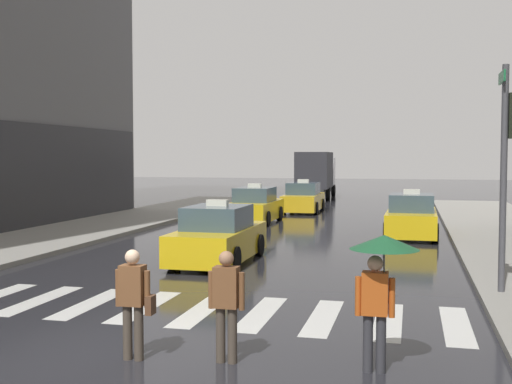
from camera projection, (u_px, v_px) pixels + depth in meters
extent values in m
plane|color=#26262B|center=(102.00, 354.00, 9.73)|extent=(160.00, 160.00, 0.00)
cube|color=silver|center=(39.00, 300.00, 13.35)|extent=(0.50, 2.80, 0.01)
cube|color=silver|center=(91.00, 303.00, 13.07)|extent=(0.50, 2.80, 0.01)
cube|color=silver|center=(145.00, 306.00, 12.78)|extent=(0.50, 2.80, 0.01)
cube|color=silver|center=(202.00, 310.00, 12.50)|extent=(0.50, 2.80, 0.01)
cube|color=silver|center=(261.00, 313.00, 12.21)|extent=(0.50, 2.80, 0.01)
cube|color=silver|center=(323.00, 317.00, 11.93)|extent=(0.50, 2.80, 0.01)
cube|color=silver|center=(388.00, 321.00, 11.64)|extent=(0.50, 2.80, 0.01)
cube|color=silver|center=(457.00, 325.00, 11.36)|extent=(0.50, 2.80, 0.01)
cylinder|color=#47474C|center=(503.00, 179.00, 13.39)|extent=(0.14, 0.14, 4.80)
cube|color=#196638|center=(502.00, 77.00, 13.46)|extent=(0.04, 0.84, 0.24)
cube|color=yellow|center=(219.00, 242.00, 18.22)|extent=(1.82, 4.51, 0.84)
cube|color=#384C5B|center=(217.00, 217.00, 18.08)|extent=(1.61, 2.11, 0.64)
cube|color=silver|center=(217.00, 203.00, 18.06)|extent=(0.60, 0.24, 0.18)
cylinder|color=black|center=(205.00, 243.00, 19.75)|extent=(0.22, 0.66, 0.66)
cylinder|color=black|center=(259.00, 245.00, 19.33)|extent=(0.22, 0.66, 0.66)
cylinder|color=black|center=(173.00, 256.00, 17.13)|extent=(0.22, 0.66, 0.66)
cylinder|color=black|center=(234.00, 259.00, 16.72)|extent=(0.22, 0.66, 0.66)
cube|color=#F2EAB2|center=(221.00, 231.00, 20.57)|extent=(0.20, 0.04, 0.14)
cube|color=#F2EAB2|center=(259.00, 232.00, 20.27)|extent=(0.20, 0.04, 0.14)
cube|color=yellow|center=(411.00, 222.00, 24.03)|extent=(1.86, 4.52, 0.84)
cube|color=#384C5B|center=(412.00, 202.00, 23.89)|extent=(1.63, 2.12, 0.64)
cube|color=silver|center=(412.00, 192.00, 23.87)|extent=(0.60, 0.25, 0.18)
cylinder|color=black|center=(390.00, 224.00, 25.56)|extent=(0.23, 0.66, 0.66)
cylinder|color=black|center=(434.00, 225.00, 25.13)|extent=(0.23, 0.66, 0.66)
cylinder|color=black|center=(386.00, 231.00, 22.95)|extent=(0.23, 0.66, 0.66)
cylinder|color=black|center=(435.00, 233.00, 22.52)|extent=(0.23, 0.66, 0.66)
cube|color=#F2EAB2|center=(397.00, 215.00, 26.38)|extent=(0.20, 0.04, 0.14)
cube|color=#F2EAB2|center=(428.00, 216.00, 26.06)|extent=(0.20, 0.04, 0.14)
cube|color=yellow|center=(255.00, 210.00, 29.15)|extent=(1.80, 4.50, 0.84)
cube|color=#384C5B|center=(255.00, 194.00, 29.01)|extent=(1.60, 2.10, 0.64)
cube|color=silver|center=(255.00, 186.00, 28.99)|extent=(0.60, 0.24, 0.18)
cylinder|color=black|center=(245.00, 213.00, 30.68)|extent=(0.22, 0.66, 0.66)
cylinder|color=black|center=(279.00, 213.00, 30.27)|extent=(0.22, 0.66, 0.66)
cylinder|color=black|center=(229.00, 218.00, 28.06)|extent=(0.22, 0.66, 0.66)
cylinder|color=black|center=(267.00, 219.00, 27.65)|extent=(0.22, 0.66, 0.66)
cube|color=#F2EAB2|center=(254.00, 206.00, 31.50)|extent=(0.20, 0.04, 0.14)
cube|color=#F2EAB2|center=(279.00, 206.00, 31.20)|extent=(0.20, 0.04, 0.14)
cube|color=gold|center=(303.00, 202.00, 34.74)|extent=(1.86, 4.52, 0.84)
cube|color=#384C5B|center=(303.00, 188.00, 34.60)|extent=(1.63, 2.12, 0.64)
cube|color=silver|center=(303.00, 181.00, 34.57)|extent=(0.60, 0.25, 0.18)
cylinder|color=black|center=(292.00, 204.00, 36.25)|extent=(0.23, 0.66, 0.66)
cylinder|color=black|center=(322.00, 204.00, 35.87)|extent=(0.23, 0.66, 0.66)
cylinder|color=black|center=(284.00, 208.00, 33.63)|extent=(0.23, 0.66, 0.66)
cylinder|color=black|center=(316.00, 208.00, 33.24)|extent=(0.23, 0.66, 0.66)
cube|color=#F2EAB2|center=(299.00, 198.00, 37.08)|extent=(0.20, 0.04, 0.14)
cube|color=#F2EAB2|center=(320.00, 199.00, 36.80)|extent=(0.20, 0.04, 0.14)
cube|color=#2D2D2D|center=(316.00, 190.00, 45.52)|extent=(2.04, 6.66, 0.40)
cube|color=silver|center=(321.00, 171.00, 48.68)|extent=(2.16, 1.87, 2.10)
cube|color=#384C5B|center=(322.00, 167.00, 49.56)|extent=(1.89, 0.11, 0.95)
cube|color=#2D2D33|center=(314.00, 170.00, 44.56)|extent=(2.37, 4.88, 2.50)
cylinder|color=black|center=(307.00, 190.00, 48.76)|extent=(0.31, 0.91, 0.90)
cylinder|color=black|center=(333.00, 191.00, 48.36)|extent=(0.31, 0.91, 0.90)
cylinder|color=black|center=(299.00, 194.00, 44.32)|extent=(0.31, 0.91, 0.90)
cylinder|color=black|center=(328.00, 194.00, 43.92)|extent=(0.31, 0.91, 0.90)
cylinder|color=#333338|center=(368.00, 343.00, 8.88)|extent=(0.14, 0.14, 0.82)
cylinder|color=#333338|center=(381.00, 344.00, 8.84)|extent=(0.14, 0.14, 0.82)
cube|color=#BF5119|center=(375.00, 293.00, 8.82)|extent=(0.36, 0.24, 0.60)
sphere|color=tan|center=(375.00, 263.00, 8.80)|extent=(0.22, 0.22, 0.22)
cylinder|color=#BF5119|center=(358.00, 296.00, 8.88)|extent=(0.09, 0.09, 0.55)
cylinder|color=#BF5119|center=(392.00, 298.00, 8.77)|extent=(0.09, 0.09, 0.55)
cylinder|color=#4C4C4C|center=(384.00, 272.00, 8.77)|extent=(0.02, 0.02, 1.00)
cone|color=#19512D|center=(384.00, 242.00, 8.75)|extent=(0.96, 0.96, 0.20)
cylinder|color=#473D33|center=(128.00, 332.00, 9.44)|extent=(0.14, 0.14, 0.82)
cylinder|color=#473D33|center=(139.00, 333.00, 9.40)|extent=(0.14, 0.14, 0.82)
cube|color=brown|center=(133.00, 285.00, 9.38)|extent=(0.36, 0.24, 0.60)
sphere|color=beige|center=(132.00, 257.00, 9.36)|extent=(0.22, 0.22, 0.22)
cylinder|color=brown|center=(118.00, 288.00, 9.44)|extent=(0.09, 0.09, 0.55)
cylinder|color=brown|center=(147.00, 289.00, 9.33)|extent=(0.09, 0.09, 0.55)
cube|color=brown|center=(150.00, 305.00, 9.33)|extent=(0.10, 0.20, 0.28)
cylinder|color=#473D33|center=(221.00, 335.00, 9.30)|extent=(0.14, 0.14, 0.82)
cylinder|color=#473D33|center=(232.00, 335.00, 9.26)|extent=(0.14, 0.14, 0.82)
cube|color=brown|center=(226.00, 287.00, 9.24)|extent=(0.36, 0.24, 0.60)
sphere|color=#9E7051|center=(226.00, 258.00, 9.22)|extent=(0.22, 0.22, 0.22)
cylinder|color=brown|center=(211.00, 290.00, 9.30)|extent=(0.09, 0.09, 0.55)
cylinder|color=brown|center=(242.00, 291.00, 9.19)|extent=(0.09, 0.09, 0.55)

